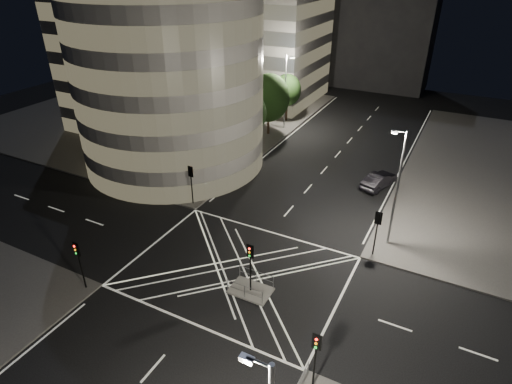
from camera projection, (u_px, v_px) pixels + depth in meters
The scene contains 22 objects.
ground at pixel (237, 271), 33.00m from camera, with size 120.00×120.00×0.00m, color black.
sidewalk_far_left at pixel (160, 114), 65.60m from camera, with size 42.00×42.00×0.15m, color #4F4D4A.
central_island at pixel (251, 290), 30.99m from camera, with size 3.00×2.00×0.15m, color slate.
office_tower_curved at pixel (160, 41), 49.75m from camera, with size 30.00×29.00×27.20m.
office_block_rear at pixel (246, 27), 69.04m from camera, with size 24.00×16.00×22.00m, color gray.
building_far_end at pixel (379, 35), 75.25m from camera, with size 18.00×8.00×18.00m, color black.
tree_a at pixel (189, 153), 42.15m from camera, with size 4.72×4.72×6.83m.
tree_b at pixel (220, 124), 46.25m from camera, with size 5.28×5.28×8.30m.
tree_c at pixel (247, 114), 51.24m from camera, with size 4.78×4.78×7.31m.
tree_d at pixel (269, 98), 55.72m from camera, with size 5.50×5.50×8.09m.
tree_e at pixel (287, 90), 60.60m from camera, with size 3.96×3.96×6.76m.
traffic_signal_fl at pixel (191, 178), 40.41m from camera, with size 0.55×0.22×4.00m.
traffic_signal_nl at pixel (78, 257), 29.85m from camera, with size 0.55×0.22×4.00m.
traffic_signal_fr at pixel (377, 226), 33.31m from camera, with size 0.55×0.22×4.00m.
traffic_signal_nr at pixel (316, 351), 22.76m from camera, with size 0.55×0.22×4.00m.
traffic_signal_island at pixel (250, 259), 29.61m from camera, with size 0.55×0.22×4.00m.
street_lamp_left_near at pixel (214, 133), 43.42m from camera, with size 1.25×0.25×10.00m.
street_lamp_left_far at pixel (286, 90), 57.39m from camera, with size 1.25×0.25×10.00m.
street_lamp_right_far at pixel (397, 186), 33.49m from camera, with size 1.25×0.25×10.00m.
railing_island_south at pixel (244, 292), 29.99m from camera, with size 2.80×0.06×1.10m, color slate.
railing_island_north at pixel (256, 277), 31.39m from camera, with size 2.80×0.06×1.10m, color slate.
sedan at pixel (379, 180), 44.60m from camera, with size 1.69×4.85×1.60m, color black.
Camera 1 is at (13.24, -22.28, 21.37)m, focal length 30.00 mm.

